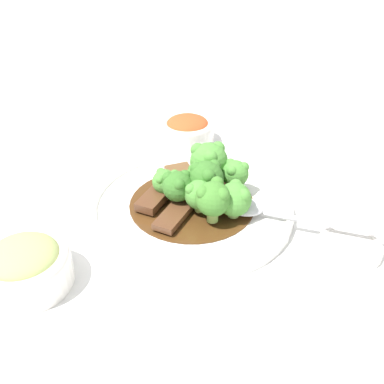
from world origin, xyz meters
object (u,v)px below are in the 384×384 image
beef_strip_3 (173,217)px  sauce_dish (350,247)px  broccoli_floret_7 (165,181)px  side_bowl_kimchi (188,130)px  broccoli_floret_5 (177,186)px  broccoli_floret_3 (213,198)px  broccoli_floret_8 (206,178)px  side_bowl_appetizer (25,265)px  broccoli_floret_4 (235,173)px  beef_strip_0 (183,178)px  beef_strip_2 (228,198)px  beef_strip_1 (153,199)px  serving_spoon (256,209)px  broccoli_floret_6 (234,198)px  broccoli_floret_2 (209,161)px  broccoli_floret_0 (200,194)px  broccoli_floret_1 (196,177)px  main_plate (192,206)px

beef_strip_3 → sauce_dish: beef_strip_3 is taller
broccoli_floret_7 → side_bowl_kimchi: size_ratio=0.42×
broccoli_floret_5 → sauce_dish: broccoli_floret_5 is taller
broccoli_floret_3 → broccoli_floret_5: (-0.06, -0.00, -0.00)m
broccoli_floret_8 → side_bowl_appetizer: size_ratio=0.57×
broccoli_floret_4 → broccoli_floret_5: broccoli_floret_5 is taller
side_bowl_appetizer → beef_strip_0: bearing=87.0°
beef_strip_2 → side_bowl_appetizer: bearing=-110.2°
broccoli_floret_5 → side_bowl_appetizer: 0.21m
beef_strip_1 → side_bowl_appetizer: bearing=-95.4°
beef_strip_3 → serving_spoon: bearing=47.2°
broccoli_floret_6 → side_bowl_appetizer: 0.26m
broccoli_floret_3 → side_bowl_kimchi: (-0.19, 0.17, -0.03)m
beef_strip_3 → broccoli_floret_4: bearing=78.1°
beef_strip_3 → side_bowl_kimchi: size_ratio=0.70×
broccoli_floret_6 → serving_spoon: (0.02, 0.02, -0.02)m
beef_strip_2 → broccoli_floret_2: size_ratio=0.81×
beef_strip_0 → broccoli_floret_2: broccoli_floret_2 is taller
broccoli_floret_7 → broccoli_floret_8: 0.06m
broccoli_floret_5 → broccoli_floret_7: size_ratio=1.28×
beef_strip_2 → broccoli_floret_3: (0.01, -0.05, 0.03)m
broccoli_floret_7 → broccoli_floret_6: bearing=11.7°
beef_strip_1 → serving_spoon: serving_spoon is taller
broccoli_floret_0 → broccoli_floret_8: size_ratio=0.78×
broccoli_floret_4 → broccoli_floret_6: 0.06m
broccoli_floret_6 → broccoli_floret_1: bearing=169.7°
beef_strip_2 → broccoli_floret_1: 0.05m
side_bowl_kimchi → broccoli_floret_6: bearing=-36.0°
broccoli_floret_5 → broccoli_floret_7: (-0.03, 0.01, -0.01)m
main_plate → beef_strip_1: size_ratio=4.60×
beef_strip_1 → beef_strip_2: (0.08, 0.07, 0.00)m
broccoli_floret_2 → broccoli_floret_7: size_ratio=1.64×
beef_strip_1 → beef_strip_2: 0.10m
main_plate → beef_strip_1: (-0.04, -0.04, 0.01)m
broccoli_floret_0 → broccoli_floret_6: 0.05m
beef_strip_3 → side_bowl_kimchi: bearing=125.8°
broccoli_floret_3 → broccoli_floret_4: (-0.02, 0.07, -0.01)m
beef_strip_0 → broccoli_floret_2: size_ratio=1.15×
broccoli_floret_8 → sauce_dish: (0.19, 0.05, -0.05)m
broccoli_floret_4 → side_bowl_appetizer: 0.30m
main_plate → broccoli_floret_6: 0.07m
broccoli_floret_2 → broccoli_floret_4: (0.04, 0.01, -0.01)m
broccoli_floret_1 → broccoli_floret_8: (0.02, -0.01, 0.01)m
main_plate → sauce_dish: (0.20, 0.06, -0.00)m
beef_strip_1 → broccoli_floret_4: size_ratio=1.27×
beef_strip_2 → broccoli_floret_6: 0.04m
beef_strip_0 → broccoli_floret_7: broccoli_floret_7 is taller
broccoli_floret_8 → broccoli_floret_1: bearing=163.2°
broccoli_floret_0 → sauce_dish: bearing=21.4°
broccoli_floret_1 → side_bowl_kimchi: size_ratio=0.42×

